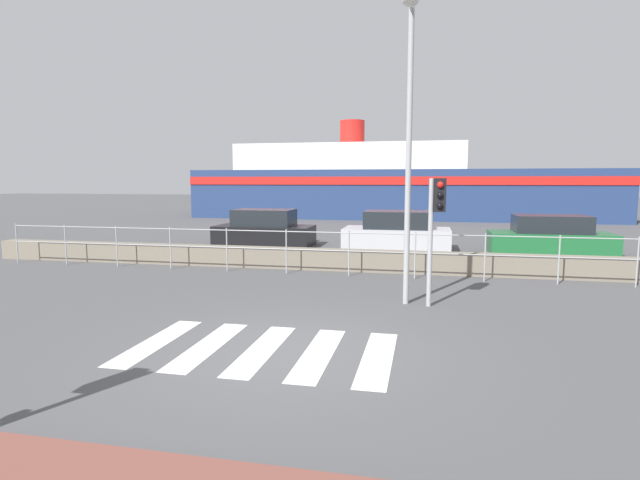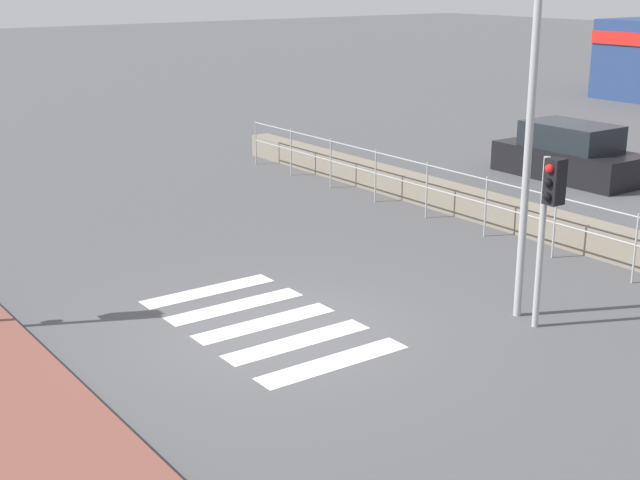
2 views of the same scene
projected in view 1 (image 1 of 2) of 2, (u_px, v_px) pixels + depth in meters
The scene contains 10 objects.
ground_plane at pixel (287, 351), 7.68m from camera, with size 160.00×160.00×0.00m, color #4C4C4F.
crosswalk at pixel (262, 349), 7.77m from camera, with size 4.05×2.40×0.01m.
seawall at pixel (353, 260), 14.57m from camera, with size 23.81×0.55×0.60m.
harbor_fence at pixel (349, 246), 13.66m from camera, with size 21.47×0.04×1.26m.
traffic_light_far at pixel (436, 213), 10.19m from camera, with size 0.34×0.32×2.66m.
streetlamp at pixel (409, 122), 10.08m from camera, with size 0.32×0.94×6.17m.
ferry_boat at pixel (389, 186), 36.55m from camera, with size 28.50×8.81×6.99m.
parked_car_black at pixel (264, 230), 20.21m from camera, with size 3.94×1.74×1.46m.
parked_car_silver at pixel (397, 233), 19.11m from camera, with size 4.02×1.86×1.47m.
parked_car_green at pixel (550, 237), 17.97m from camera, with size 4.20×1.74×1.38m.
Camera 1 is at (2.05, -7.15, 2.62)m, focal length 28.00 mm.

